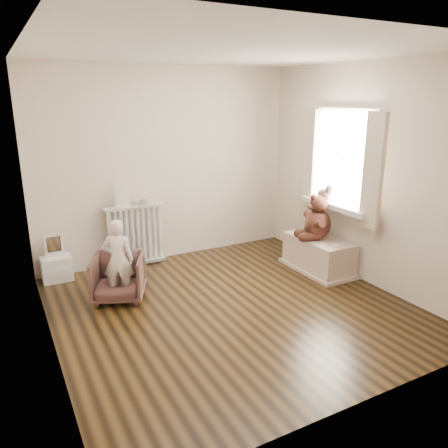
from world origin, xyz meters
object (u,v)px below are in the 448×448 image
child (118,260)px  toy_bench (319,255)px  plush_cat (325,193)px  radiator (136,237)px  toy_vanity (56,259)px  teddy_bear (318,221)px  armchair (118,277)px

child → toy_bench: (2.53, -0.34, -0.28)m
plush_cat → toy_bench: bearing=-116.0°
radiator → toy_vanity: bearing=-178.3°
radiator → toy_bench: (2.05, -1.29, -0.19)m
teddy_bear → plush_cat: size_ratio=2.17×
armchair → plush_cat: 2.78m
armchair → plush_cat: bearing=18.4°
toy_vanity → child: 1.09m
armchair → child: child is taller
armchair → child: bearing=-65.9°
child → radiator: bearing=-92.7°
radiator → plush_cat: size_ratio=3.15×
toy_vanity → plush_cat: 3.48m
armchair → toy_vanity: bearing=146.0°
toy_vanity → teddy_bear: teddy_bear is taller
armchair → child: 0.23m
toy_bench → plush_cat: size_ratio=3.53×
plush_cat → teddy_bear: bearing=-126.1°
toy_vanity → armchair: size_ratio=1.00×
toy_bench → teddy_bear: bearing=152.8°
radiator → plush_cat: plush_cat is taller
armchair → toy_bench: 2.56m
teddy_bear → toy_vanity: bearing=175.1°
radiator → teddy_bear: teddy_bear is taller
child → teddy_bear: (2.50, -0.32, 0.19)m
teddy_bear → plush_cat: 0.39m
armchair → plush_cat: size_ratio=2.12×
armchair → teddy_bear: (2.50, -0.37, 0.42)m
child → plush_cat: 2.73m
plush_cat → radiator: bearing=175.1°
radiator → teddy_bear: 2.40m
toy_vanity → child: size_ratio=0.61×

